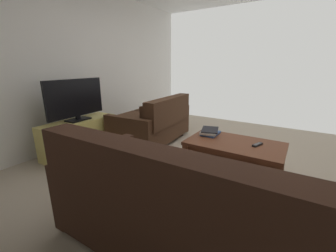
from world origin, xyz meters
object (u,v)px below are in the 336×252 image
at_px(loveseat_near, 154,122).
at_px(flat_tv, 76,99).
at_px(book_stack, 210,132).
at_px(sofa_main, 190,210).
at_px(tv_stand, 80,136).
at_px(coffee_table, 234,147).
at_px(tv_remote, 258,145).

distance_m(loveseat_near, flat_tv, 1.27).
relative_size(flat_tv, book_stack, 2.63).
bearing_deg(sofa_main, tv_stand, -18.74).
xyz_separation_m(tv_stand, flat_tv, (-0.00, 0.00, 0.56)).
bearing_deg(sofa_main, coffee_table, -86.41).
bearing_deg(loveseat_near, sofa_main, 131.91).
xyz_separation_m(sofa_main, tv_stand, (2.20, -0.75, -0.12)).
bearing_deg(tv_remote, flat_tv, 14.63).
relative_size(sofa_main, tv_remote, 12.00).
relative_size(loveseat_near, tv_stand, 1.26).
bearing_deg(loveseat_near, flat_tv, 56.48).
height_order(sofa_main, coffee_table, sofa_main).
height_order(sofa_main, book_stack, sofa_main).
relative_size(coffee_table, tv_stand, 0.96).
height_order(sofa_main, tv_remote, sofa_main).
relative_size(loveseat_near, coffee_table, 1.32).
bearing_deg(coffee_table, tv_stand, 15.17).
height_order(sofa_main, tv_stand, sofa_main).
relative_size(sofa_main, flat_tv, 2.18).
relative_size(sofa_main, book_stack, 5.76).
relative_size(coffee_table, flat_tv, 1.19).
xyz_separation_m(sofa_main, coffee_table, (0.08, -1.32, -0.03)).
height_order(loveseat_near, flat_tv, flat_tv).
distance_m(coffee_table, tv_remote, 0.26).
distance_m(sofa_main, loveseat_near, 2.32).
distance_m(coffee_table, tv_stand, 2.20).
height_order(coffee_table, book_stack, book_stack).
relative_size(sofa_main, tv_stand, 1.76).
distance_m(tv_stand, book_stack, 1.90).
height_order(loveseat_near, coffee_table, loveseat_near).
relative_size(sofa_main, coffee_table, 1.84).
bearing_deg(flat_tv, book_stack, -157.90).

